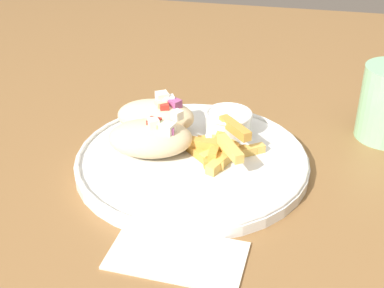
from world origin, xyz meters
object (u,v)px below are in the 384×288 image
at_px(pita_sandwich_near, 151,138).
at_px(sauce_ramekin, 228,122).
at_px(plate, 192,160).
at_px(pita_sandwich_far, 156,116).
at_px(fries_pile, 219,148).

distance_m(pita_sandwich_near, sauce_ramekin, 0.12).
xyz_separation_m(plate, pita_sandwich_far, (-0.07, 0.06, 0.03)).
relative_size(plate, pita_sandwich_far, 2.69).
bearing_deg(sauce_ramekin, plate, -115.89).
bearing_deg(sauce_ramekin, fries_pile, -91.32).
xyz_separation_m(pita_sandwich_near, fries_pile, (0.09, 0.01, -0.01)).
xyz_separation_m(plate, pita_sandwich_near, (-0.06, -0.00, 0.03)).
bearing_deg(fries_pile, sauce_ramekin, 88.68).
distance_m(plate, pita_sandwich_far, 0.09).
bearing_deg(plate, sauce_ramekin, 64.11).
height_order(plate, fries_pile, fries_pile).
relative_size(fries_pile, sauce_ramekin, 1.86).
height_order(fries_pile, sauce_ramekin, fries_pile).
bearing_deg(pita_sandwich_near, pita_sandwich_far, 90.01).
bearing_deg(plate, pita_sandwich_far, 137.79).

